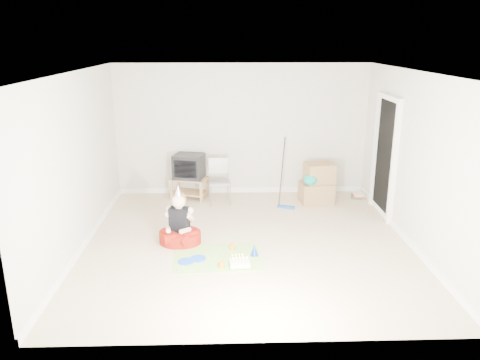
{
  "coord_description": "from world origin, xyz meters",
  "views": [
    {
      "loc": [
        -0.32,
        -6.67,
        3.06
      ],
      "look_at": [
        -0.1,
        0.4,
        0.9
      ],
      "focal_mm": 35.0,
      "sensor_mm": 36.0,
      "label": 1
    }
  ],
  "objects_px": {
    "seated_woman": "(180,230)",
    "birthday_cake": "(240,264)",
    "tv_stand": "(190,186)",
    "folding_chair": "(220,182)",
    "cardboard_boxes": "(317,184)",
    "crt_tv": "(189,166)"
  },
  "relations": [
    {
      "from": "cardboard_boxes",
      "to": "seated_woman",
      "type": "height_order",
      "value": "seated_woman"
    },
    {
      "from": "tv_stand",
      "to": "folding_chair",
      "type": "height_order",
      "value": "folding_chair"
    },
    {
      "from": "folding_chair",
      "to": "birthday_cake",
      "type": "relative_size",
      "value": 3.04
    },
    {
      "from": "tv_stand",
      "to": "folding_chair",
      "type": "bearing_deg",
      "value": -28.86
    },
    {
      "from": "cardboard_boxes",
      "to": "birthday_cake",
      "type": "bearing_deg",
      "value": -121.05
    },
    {
      "from": "crt_tv",
      "to": "seated_woman",
      "type": "distance_m",
      "value": 2.15
    },
    {
      "from": "tv_stand",
      "to": "crt_tv",
      "type": "xyz_separation_m",
      "value": [
        -0.0,
        0.0,
        0.4
      ]
    },
    {
      "from": "tv_stand",
      "to": "seated_woman",
      "type": "bearing_deg",
      "value": -90.04
    },
    {
      "from": "cardboard_boxes",
      "to": "tv_stand",
      "type": "bearing_deg",
      "value": 172.62
    },
    {
      "from": "tv_stand",
      "to": "crt_tv",
      "type": "height_order",
      "value": "crt_tv"
    },
    {
      "from": "seated_woman",
      "to": "birthday_cake",
      "type": "distance_m",
      "value": 1.24
    },
    {
      "from": "seated_woman",
      "to": "folding_chair",
      "type": "bearing_deg",
      "value": 71.33
    },
    {
      "from": "tv_stand",
      "to": "seated_woman",
      "type": "relative_size",
      "value": 0.82
    },
    {
      "from": "tv_stand",
      "to": "cardboard_boxes",
      "type": "xyz_separation_m",
      "value": [
        2.47,
        -0.32,
        0.12
      ]
    },
    {
      "from": "folding_chair",
      "to": "tv_stand",
      "type": "bearing_deg",
      "value": 151.14
    },
    {
      "from": "folding_chair",
      "to": "seated_woman",
      "type": "height_order",
      "value": "seated_woman"
    },
    {
      "from": "crt_tv",
      "to": "birthday_cake",
      "type": "height_order",
      "value": "crt_tv"
    },
    {
      "from": "birthday_cake",
      "to": "crt_tv",
      "type": "bearing_deg",
      "value": 107.06
    },
    {
      "from": "tv_stand",
      "to": "cardboard_boxes",
      "type": "height_order",
      "value": "cardboard_boxes"
    },
    {
      "from": "tv_stand",
      "to": "seated_woman",
      "type": "xyz_separation_m",
      "value": [
        -0.0,
        -2.1,
        -0.05
      ]
    },
    {
      "from": "tv_stand",
      "to": "birthday_cake",
      "type": "height_order",
      "value": "tv_stand"
    },
    {
      "from": "folding_chair",
      "to": "birthday_cake",
      "type": "bearing_deg",
      "value": -83.39
    }
  ]
}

